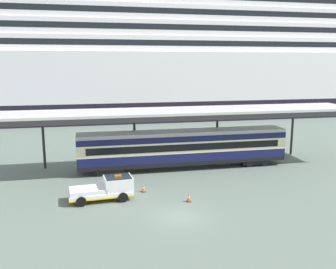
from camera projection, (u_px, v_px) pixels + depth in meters
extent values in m
plane|color=slate|center=(179.00, 216.00, 27.47)|extent=(400.00, 400.00, 0.00)
cube|color=black|center=(113.00, 106.00, 81.24)|extent=(135.14, 28.25, 3.95)
cube|color=white|center=(112.00, 75.00, 79.99)|extent=(135.14, 28.25, 9.23)
cube|color=white|center=(112.00, 46.00, 78.84)|extent=(124.33, 25.99, 2.90)
cube|color=black|center=(116.00, 42.00, 66.39)|extent=(118.92, 0.12, 1.04)
cube|color=white|center=(111.00, 32.00, 78.29)|extent=(119.36, 24.95, 2.90)
cube|color=black|center=(116.00, 26.00, 66.34)|extent=(114.17, 0.12, 1.04)
cube|color=white|center=(111.00, 18.00, 77.74)|extent=(114.38, 23.91, 2.90)
cube|color=black|center=(115.00, 9.00, 66.29)|extent=(109.41, 0.12, 1.04)
cube|color=white|center=(110.00, 3.00, 77.19)|extent=(109.41, 22.87, 2.90)
cube|color=silver|center=(183.00, 111.00, 39.38)|extent=(38.87, 6.06, 0.25)
cube|color=#2A2A2A|center=(190.00, 118.00, 36.64)|extent=(38.87, 0.20, 0.50)
cylinder|color=#2A2A2A|center=(43.00, 141.00, 39.46)|extent=(0.28, 0.28, 6.04)
cylinder|color=#2A2A2A|center=(134.00, 137.00, 41.49)|extent=(0.28, 0.28, 6.04)
cylinder|color=#2A2A2A|center=(217.00, 134.00, 43.51)|extent=(0.28, 0.28, 6.04)
cylinder|color=#2A2A2A|center=(292.00, 130.00, 45.54)|extent=(0.28, 0.28, 6.04)
cube|color=black|center=(183.00, 160.00, 39.91)|extent=(22.23, 2.80, 0.40)
cube|color=#141947|center=(184.00, 155.00, 39.79)|extent=(22.23, 2.80, 0.90)
cube|color=beige|center=(184.00, 145.00, 39.59)|extent=(22.23, 2.80, 1.20)
cube|color=black|center=(187.00, 147.00, 38.26)|extent=(20.45, 0.08, 0.72)
cube|color=#141947|center=(184.00, 137.00, 39.42)|extent=(22.23, 2.80, 0.60)
cube|color=#AFAFAF|center=(184.00, 132.00, 39.32)|extent=(22.23, 2.69, 0.36)
cube|color=black|center=(108.00, 168.00, 38.31)|extent=(3.20, 2.35, 0.50)
cylinder|color=black|center=(100.00, 173.00, 37.00)|extent=(0.84, 0.12, 0.84)
cylinder|color=black|center=(118.00, 171.00, 37.38)|extent=(0.84, 0.12, 0.84)
cube|color=black|center=(252.00, 160.00, 41.65)|extent=(3.20, 2.35, 0.50)
cylinder|color=black|center=(249.00, 163.00, 40.34)|extent=(0.84, 0.12, 0.84)
cylinder|color=black|center=(265.00, 163.00, 40.72)|extent=(0.84, 0.12, 0.84)
cube|color=white|center=(101.00, 193.00, 30.67)|extent=(5.34, 2.41, 0.36)
cube|color=#F2B20C|center=(101.00, 195.00, 30.69)|extent=(5.34, 2.43, 0.12)
cube|color=white|center=(118.00, 183.00, 30.94)|extent=(2.43, 2.10, 1.10)
cube|color=#19232D|center=(118.00, 179.00, 30.88)|extent=(2.22, 2.00, 0.44)
cube|color=orange|center=(118.00, 176.00, 30.82)|extent=(0.57, 0.24, 0.16)
cube|color=white|center=(88.00, 190.00, 30.30)|extent=(3.06, 2.15, 0.36)
cylinder|color=black|center=(119.00, 189.00, 32.11)|extent=(0.82, 0.31, 0.80)
cylinder|color=black|center=(123.00, 197.00, 30.23)|extent=(0.82, 0.31, 0.80)
cylinder|color=black|center=(80.00, 193.00, 31.17)|extent=(0.82, 0.31, 0.80)
cylinder|color=black|center=(81.00, 202.00, 29.29)|extent=(0.82, 0.31, 0.80)
cube|color=black|center=(189.00, 201.00, 30.39)|extent=(0.36, 0.36, 0.04)
cone|color=#EA590F|center=(189.00, 197.00, 30.32)|extent=(0.30, 0.30, 0.66)
cylinder|color=white|center=(189.00, 197.00, 30.32)|extent=(0.17, 0.17, 0.09)
cube|color=black|center=(143.00, 192.00, 32.69)|extent=(0.36, 0.36, 0.04)
cone|color=#EA590F|center=(143.00, 188.00, 32.63)|extent=(0.30, 0.30, 0.62)
cylinder|color=white|center=(143.00, 188.00, 32.62)|extent=(0.17, 0.17, 0.09)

